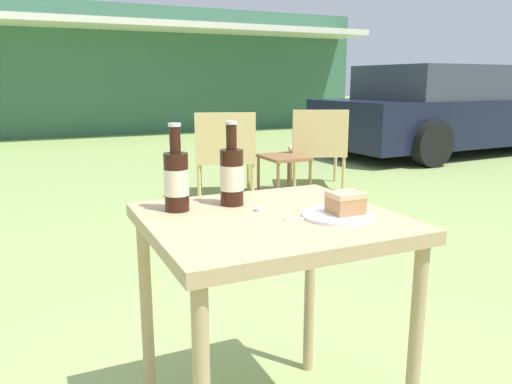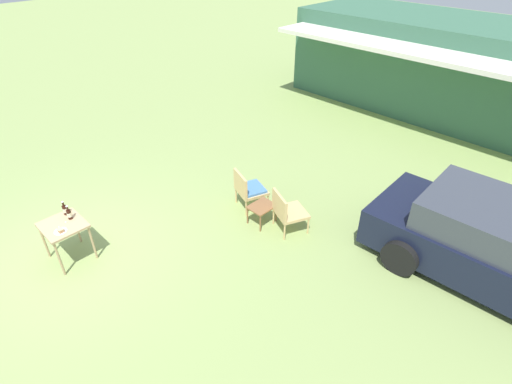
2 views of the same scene
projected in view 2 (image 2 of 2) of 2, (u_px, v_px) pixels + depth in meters
The scene contains 12 objects.
ground_plane at pixel (74, 257), 7.10m from camera, with size 60.00×60.00×0.00m, color #8CA35B.
cabin_building at pixel (459, 69), 11.81m from camera, with size 9.82×4.66×2.67m.
parked_car at pixel (508, 250), 6.28m from camera, with size 4.48×2.15×1.35m.
wicker_chair_cushioned at pixel (249, 188), 8.11m from camera, with size 0.72×0.70×0.84m.
wicker_chair_plain at pixel (287, 210), 7.48m from camera, with size 0.74×0.73×0.84m.
garden_side_table at pixel (262, 208), 7.73m from camera, with size 0.40×0.49×0.40m.
patio_table at pixel (64, 229), 6.73m from camera, with size 0.71×0.66×0.74m.
cake_on_plate at pixel (61, 231), 6.50m from camera, with size 0.21×0.21×0.07m.
cola_bottle_near at pixel (69, 214), 6.76m from camera, with size 0.07×0.07×0.26m.
cola_bottle_far at pixel (65, 210), 6.86m from camera, with size 0.07×0.07×0.26m.
fork at pixel (59, 229), 6.57m from camera, with size 0.17×0.06×0.01m.
loose_bottle_cap at pixel (66, 222), 6.72m from camera, with size 0.03×0.03×0.01m.
Camera 2 is at (5.99, -1.42, 4.93)m, focal length 28.00 mm.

